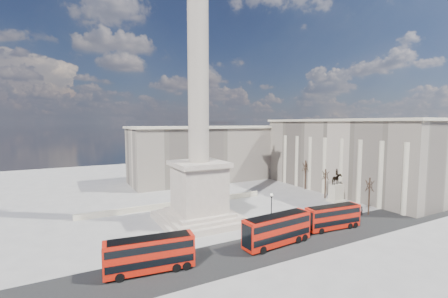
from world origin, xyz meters
TOP-DOWN VIEW (x-y plane):
  - ground at (0.00, 0.00)m, footprint 180.00×180.00m
  - asphalt_road at (5.00, -10.00)m, footprint 120.00×9.00m
  - nelsons_column at (0.00, 5.00)m, footprint 14.00×14.00m
  - balustrade_wall at (0.00, 16.00)m, footprint 40.00×0.60m
  - building_east at (45.00, 10.00)m, footprint 19.00×46.00m
  - building_northeast at (20.00, 40.00)m, footprint 51.00×17.00m
  - red_bus_a at (-12.36, -9.10)m, footprint 10.59×3.61m
  - red_bus_b at (5.79, -9.94)m, footprint 11.17×3.40m
  - red_bus_c at (18.04, -9.08)m, footprint 9.99×3.15m
  - victorian_lamp at (9.54, -3.52)m, footprint 0.50×0.50m
  - equestrian_statue at (32.58, 3.11)m, footprint 3.52×2.64m
  - bare_tree_near at (30.33, -6.71)m, footprint 1.72×1.72m
  - bare_tree_mid at (32.64, 6.37)m, footprint 1.91×1.91m
  - bare_tree_far at (35.28, 15.74)m, footprint 1.98×1.98m
  - pedestrian_walking at (28.66, -6.50)m, footprint 0.78×0.69m
  - pedestrian_standing at (21.64, -2.72)m, footprint 0.90×0.79m
  - pedestrian_crossing at (15.73, -1.08)m, footprint 0.67×1.02m

SIDE VIEW (x-z plane):
  - ground at x=0.00m, z-range 0.00..0.00m
  - asphalt_road at x=5.00m, z-range 0.00..0.01m
  - balustrade_wall at x=0.00m, z-range 0.00..1.10m
  - pedestrian_standing at x=21.64m, z-range 0.00..1.55m
  - pedestrian_crossing at x=15.73m, z-range 0.00..1.61m
  - pedestrian_walking at x=28.66m, z-range 0.00..1.78m
  - red_bus_c at x=18.04m, z-range 0.10..4.08m
  - red_bus_a at x=-12.36m, z-range 0.10..4.31m
  - red_bus_b at x=5.79m, z-range 0.11..4.57m
  - equestrian_statue at x=32.58m, z-range -1.18..6.27m
  - victorian_lamp at x=9.54m, z-range 0.52..6.35m
  - bare_tree_mid at x=32.64m, z-range 2.09..9.35m
  - bare_tree_near at x=30.33m, z-range 2.17..9.70m
  - bare_tree_far at x=35.28m, z-range 2.33..10.43m
  - building_northeast at x=20.00m, z-range 0.02..16.62m
  - building_east at x=45.00m, z-range 0.02..18.62m
  - nelsons_column at x=0.00m, z-range -12.01..37.84m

